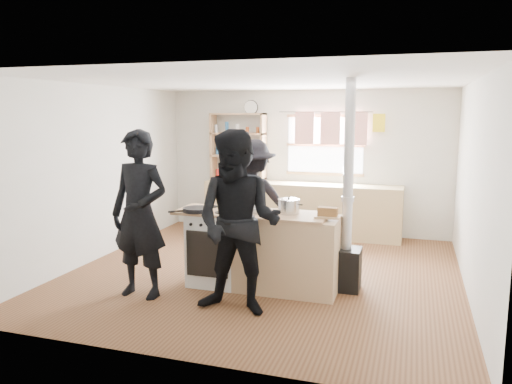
# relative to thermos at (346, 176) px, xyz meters

# --- Properties ---
(ground) EXTENTS (5.00, 5.00, 0.01)m
(ground) POSITION_rel_thermos_xyz_m (-0.76, -2.22, -1.06)
(ground) COLOR brown
(ground) RESTS_ON ground
(back_counter) EXTENTS (3.40, 0.55, 0.90)m
(back_counter) POSITION_rel_thermos_xyz_m (-0.76, 0.00, -0.61)
(back_counter) COLOR tan
(back_counter) RESTS_ON ground
(shelving_unit) EXTENTS (1.00, 0.28, 1.20)m
(shelving_unit) POSITION_rel_thermos_xyz_m (-1.96, 0.12, 0.45)
(shelving_unit) COLOR tan
(shelving_unit) RESTS_ON back_counter
(thermos) EXTENTS (0.10, 0.10, 0.32)m
(thermos) POSITION_rel_thermos_xyz_m (0.00, 0.00, 0.00)
(thermos) COLOR silver
(thermos) RESTS_ON back_counter
(cooking_island) EXTENTS (1.97, 0.64, 0.93)m
(cooking_island) POSITION_rel_thermos_xyz_m (-0.61, -2.77, -0.59)
(cooking_island) COLOR white
(cooking_island) RESTS_ON ground
(skillet_greens) EXTENTS (0.47, 0.47, 0.05)m
(skillet_greens) POSITION_rel_thermos_xyz_m (-1.39, -2.95, -0.10)
(skillet_greens) COLOR black
(skillet_greens) RESTS_ON cooking_island
(roast_tray) EXTENTS (0.44, 0.41, 0.06)m
(roast_tray) POSITION_rel_thermos_xyz_m (-0.75, -2.78, -0.09)
(roast_tray) COLOR silver
(roast_tray) RESTS_ON cooking_island
(stockpot_stove) EXTENTS (0.22, 0.22, 0.18)m
(stockpot_stove) POSITION_rel_thermos_xyz_m (-1.10, -2.56, -0.05)
(stockpot_stove) COLOR #B2B2B5
(stockpot_stove) RESTS_ON cooking_island
(stockpot_counter) EXTENTS (0.26, 0.26, 0.20)m
(stockpot_counter) POSITION_rel_thermos_xyz_m (-0.31, -2.72, -0.04)
(stockpot_counter) COLOR #B7B7BA
(stockpot_counter) RESTS_ON cooking_island
(bread_board) EXTENTS (0.28, 0.20, 0.12)m
(bread_board) POSITION_rel_thermos_xyz_m (0.17, -2.81, -0.08)
(bread_board) COLOR tan
(bread_board) RESTS_ON cooking_island
(flue_heater) EXTENTS (0.35, 0.35, 2.50)m
(flue_heater) POSITION_rel_thermos_xyz_m (0.35, -2.52, -0.41)
(flue_heater) COLOR black
(flue_heater) RESTS_ON ground
(person_near_left) EXTENTS (0.73, 0.50, 1.93)m
(person_near_left) POSITION_rel_thermos_xyz_m (-1.88, -3.44, -0.10)
(person_near_left) COLOR black
(person_near_left) RESTS_ON ground
(person_near_right) EXTENTS (0.96, 0.75, 1.94)m
(person_near_right) POSITION_rel_thermos_xyz_m (-0.64, -3.56, -0.09)
(person_near_right) COLOR black
(person_near_right) RESTS_ON ground
(person_far) EXTENTS (1.28, 0.98, 1.75)m
(person_far) POSITION_rel_thermos_xyz_m (-1.04, -1.88, -0.18)
(person_far) COLOR black
(person_far) RESTS_ON ground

